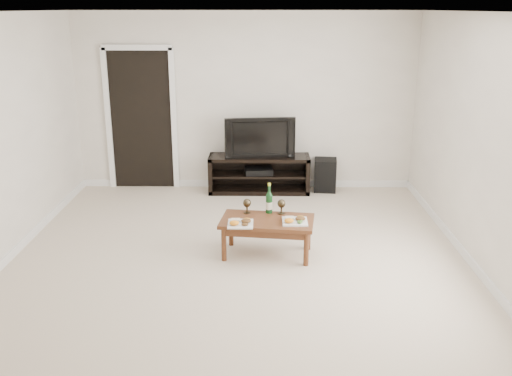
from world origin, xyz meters
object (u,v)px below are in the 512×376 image
Objects in this scene: television at (259,136)px; subwoofer at (325,175)px; coffee_table at (267,237)px; media_console at (259,174)px.

television is 2.11× the size of subwoofer.
subwoofer reaches higher than coffee_table.
media_console is 1.45× the size of television.
subwoofer is at bearing 69.47° from coffee_table.
coffee_table is at bearing -104.87° from subwoofer.
television is (0.00, 0.00, 0.57)m from media_console.
television is 2.38m from coffee_table.
television is at bearing 92.64° from coffee_table.
coffee_table is (-0.88, -2.36, -0.03)m from subwoofer.
media_console is at bearing 0.00° from television.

